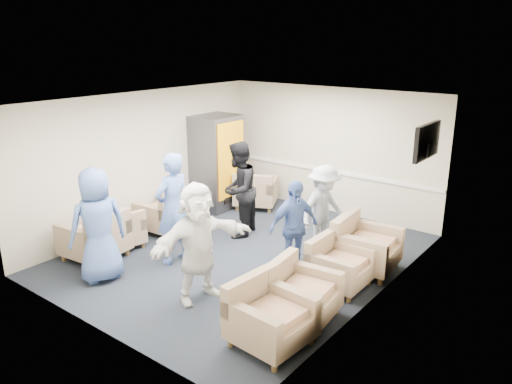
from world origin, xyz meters
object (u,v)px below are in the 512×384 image
Objects in this scene: person_front_left at (98,225)px; armchair_right_midnear at (299,295)px; vending_machine at (217,162)px; armchair_right_far at (363,248)px; armchair_corner at (256,192)px; person_mid_left at (173,209)px; person_front_right at (198,242)px; armchair_left_far at (165,215)px; person_mid_right at (294,227)px; armchair_left_near at (97,239)px; armchair_left_mid at (120,232)px; armchair_right_near at (267,318)px; armchair_right_midfar at (337,266)px; person_back_left at (239,190)px; person_back_right at (323,209)px.

armchair_right_midnear is at bearing 124.27° from person_front_left.
vending_machine is 3.87m from person_front_left.
armchair_corner is (-3.31, 1.40, -0.02)m from armchair_right_far.
person_mid_left reaches higher than person_front_right.
armchair_left_far is 0.50× the size of person_front_left.
vending_machine is at bearing -150.05° from person_mid_left.
person_front_right is at bearing 52.51° from armchair_left_far.
person_mid_right is at bearing 119.87° from person_mid_left.
armchair_corner is at bearing 62.18° from armchair_right_far.
armchair_left_near is 0.97m from person_front_left.
armchair_right_near is (3.88, -0.75, 0.05)m from armchair_left_mid.
person_mid_left is 1.08× the size of person_front_right.
person_mid_right is (2.95, 0.08, 0.43)m from armchair_left_far.
armchair_right_midfar is at bearing 119.51° from armchair_corner.
armchair_left_mid is 3.98m from armchair_right_midfar.
armchair_right_near is 0.52× the size of person_front_left.
armchair_left_far is at bearing -123.65° from person_mid_left.
person_mid_left reaches higher than armchair_right_far.
armchair_right_near is 0.50× the size of person_mid_left.
armchair_left_near is 0.85× the size of armchair_corner.
armchair_right_near is 5.24m from armchair_corner.
person_front_left is 1.03× the size of person_front_right.
person_back_left is at bearing 74.19° from armchair_right_midfar.
armchair_left_mid is 0.48× the size of person_back_left.
armchair_right_midfar is at bearing -23.20° from vending_machine.
person_mid_right is (-0.88, 1.90, 0.42)m from armchair_right_near.
armchair_right_midfar is 0.94m from person_mid_right.
armchair_corner is (0.56, 3.30, 0.05)m from armchair_left_mid.
armchair_left_mid is at bearing 105.93° from armchair_right_midfar.
person_front_right reaches higher than armchair_left_near.
person_back_right is at bearing 15.93° from armchair_right_midnear.
armchair_right_midfar is 0.80m from armchair_right_far.
armchair_left_mid is 2.31m from person_back_left.
person_mid_left is 1.59m from person_back_left.
person_mid_right is at bearing 111.92° from armchair_corner.
armchair_left_mid is at bearing -7.61° from armchair_left_far.
person_back_left is at bearing 87.24° from armchair_right_far.
person_mid_left is (1.12, 0.75, 0.58)m from armchair_left_near.
person_back_left reaches higher than armchair_left_near.
armchair_right_midnear is (3.77, 0.53, -0.03)m from armchair_left_near.
armchair_right_midfar is 0.52× the size of person_back_right.
armchair_right_near is at bearing 27.24° from person_back_left.
vending_machine is 1.17× the size of person_front_right.
armchair_left_mid is 4.31m from armchair_right_far.
armchair_right_midfar is at bearing 141.24° from person_front_left.
person_back_left reaches higher than person_mid_right.
armchair_left_mid is 3.69m from person_back_right.
armchair_right_midnear is 2.35m from person_back_right.
armchair_right_midfar is at bearing 107.94° from armchair_left_near.
armchair_corner is 0.76× the size of person_back_right.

